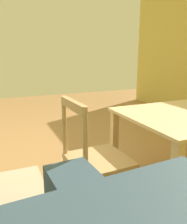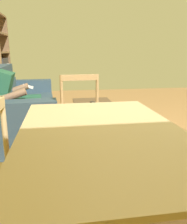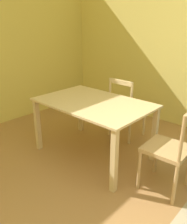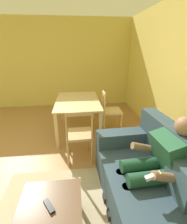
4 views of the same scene
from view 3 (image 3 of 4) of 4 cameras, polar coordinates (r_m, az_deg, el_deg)
The scene contains 3 objects.
dining_table at distance 2.93m, azimuth -0.00°, elevation 0.65°, with size 1.40×0.91×0.74m.
dining_chair_near_wall at distance 3.53m, azimuth 7.99°, elevation 1.01°, with size 0.43×0.43×0.91m.
dining_chair_facing_couch at distance 2.49m, azimuth 18.04°, elevation -8.64°, with size 0.44×0.44×0.93m.
Camera 3 is at (0.40, -1.00, 1.66)m, focal length 37.57 mm.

